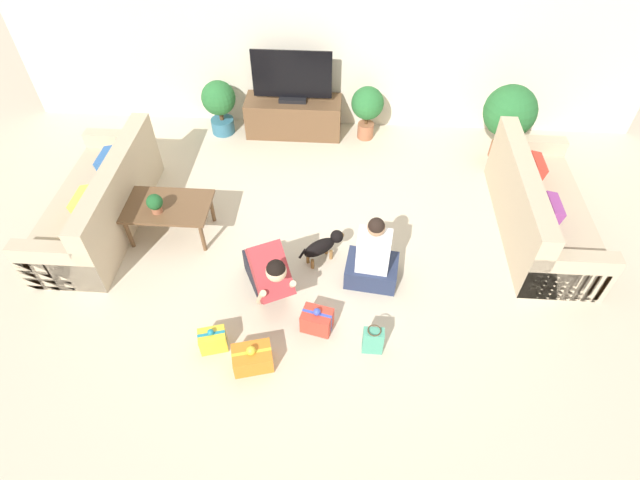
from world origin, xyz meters
name	(u,v)px	position (x,y,z in m)	size (l,w,h in m)	color
ground_plane	(315,256)	(0.00, 0.00, 0.00)	(16.00, 16.00, 0.00)	beige
wall_back	(330,32)	(0.00, 2.63, 1.30)	(8.40, 0.06, 2.60)	beige
sofa_left	(101,203)	(-2.43, 0.38, 0.29)	(0.83, 2.04, 0.82)	#C6B293
sofa_right	(538,210)	(2.43, 0.59, 0.29)	(0.83, 2.04, 0.82)	#C6B293
coffee_table	(168,208)	(-1.61, 0.25, 0.37)	(0.92, 0.59, 0.42)	brown
tv_console	(294,117)	(-0.46, 2.33, 0.25)	(1.29, 0.47, 0.51)	brown
tv	(292,79)	(-0.46, 2.33, 0.81)	(1.04, 0.20, 0.69)	black
potted_plant_back_left	(219,103)	(-1.46, 2.28, 0.46)	(0.46, 0.46, 0.76)	#336B84
potted_plant_corner_right	(510,113)	(2.28, 1.96, 0.65)	(0.65, 0.65, 1.00)	#A36042
potted_plant_back_right	(367,106)	(0.53, 2.28, 0.48)	(0.43, 0.43, 0.75)	#A36042
person_kneeling	(268,272)	(-0.41, -0.54, 0.35)	(0.63, 0.85, 0.80)	#23232D
person_sitting	(373,260)	(0.60, -0.28, 0.31)	(0.56, 0.52, 0.90)	#283351
dog	(324,245)	(0.09, -0.02, 0.21)	(0.46, 0.37, 0.31)	black
gift_box_a	(252,358)	(-0.46, -1.34, 0.11)	(0.40, 0.32, 0.27)	orange
gift_box_b	(317,320)	(0.08, -0.91, 0.11)	(0.32, 0.26, 0.29)	red
gift_box_c	(213,340)	(-0.85, -1.18, 0.11)	(0.28, 0.23, 0.27)	yellow
gift_bag_a	(373,340)	(0.61, -1.12, 0.15)	(0.19, 0.12, 0.31)	#4CA384
tabletop_plant	(155,203)	(-1.68, 0.15, 0.54)	(0.17, 0.17, 0.22)	#A36042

